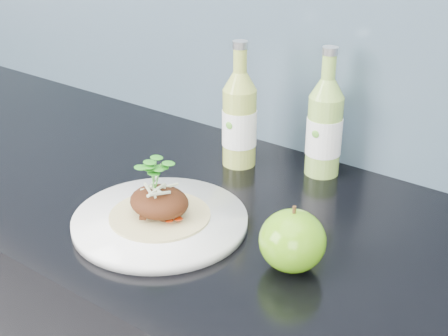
{
  "coord_description": "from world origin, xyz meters",
  "views": [
    {
      "loc": [
        0.5,
        0.99,
        1.4
      ],
      "look_at": [
        -0.01,
        1.66,
        1.0
      ],
      "focal_mm": 50.0,
      "sensor_mm": 36.0,
      "label": 1
    }
  ],
  "objects_px": {
    "cider_bottle_right": "(324,128)",
    "green_apple": "(292,241)",
    "cider_bottle_left": "(239,119)",
    "dinner_plate": "(160,221)"
  },
  "relations": [
    {
      "from": "green_apple",
      "to": "cider_bottle_right",
      "type": "bearing_deg",
      "value": 111.57
    },
    {
      "from": "cider_bottle_left",
      "to": "cider_bottle_right",
      "type": "distance_m",
      "value": 0.16
    },
    {
      "from": "dinner_plate",
      "to": "cider_bottle_right",
      "type": "height_order",
      "value": "cider_bottle_right"
    },
    {
      "from": "green_apple",
      "to": "cider_bottle_left",
      "type": "bearing_deg",
      "value": 137.99
    },
    {
      "from": "cider_bottle_right",
      "to": "green_apple",
      "type": "bearing_deg",
      "value": -50.21
    },
    {
      "from": "dinner_plate",
      "to": "cider_bottle_left",
      "type": "distance_m",
      "value": 0.28
    },
    {
      "from": "cider_bottle_left",
      "to": "green_apple",
      "type": "bearing_deg",
      "value": -39.8
    },
    {
      "from": "green_apple",
      "to": "cider_bottle_left",
      "type": "height_order",
      "value": "cider_bottle_left"
    },
    {
      "from": "dinner_plate",
      "to": "green_apple",
      "type": "xyz_separation_m",
      "value": [
        0.22,
        0.03,
        0.04
      ]
    },
    {
      "from": "dinner_plate",
      "to": "cider_bottle_left",
      "type": "relative_size",
      "value": 1.41
    }
  ]
}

